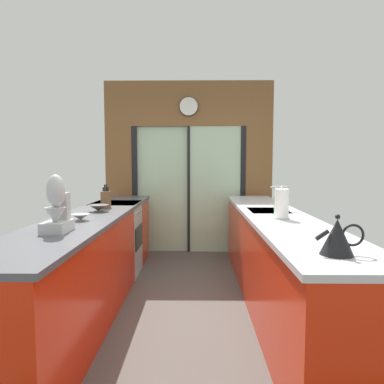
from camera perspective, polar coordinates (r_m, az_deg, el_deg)
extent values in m
cube|color=#4C4742|center=(4.00, -1.12, -16.23)|extent=(5.04, 7.60, 0.02)
cube|color=brown|center=(5.61, -0.55, 14.28)|extent=(2.64, 0.08, 0.70)
cube|color=#B2D1AD|center=(5.59, -4.84, 0.41)|extent=(0.80, 0.02, 2.00)
cube|color=#B2D1AD|center=(5.53, 3.81, 0.37)|extent=(0.80, 0.02, 2.00)
cube|color=black|center=(5.63, -9.32, 0.39)|extent=(0.08, 0.10, 2.00)
cube|color=black|center=(5.59, 8.31, 0.38)|extent=(0.08, 0.10, 2.00)
cube|color=black|center=(5.55, -0.54, 0.39)|extent=(0.04, 0.10, 2.00)
cube|color=brown|center=(5.68, -11.80, 0.39)|extent=(0.42, 0.08, 2.00)
cube|color=brown|center=(5.63, 10.83, 0.37)|extent=(0.42, 0.08, 2.00)
cylinder|color=white|center=(5.54, -0.56, 13.87)|extent=(0.28, 0.03, 0.28)
torus|color=black|center=(5.54, -0.56, 13.87)|extent=(0.30, 0.02, 0.30)
cube|color=red|center=(3.14, -19.04, -13.68)|extent=(0.58, 2.55, 0.88)
cube|color=red|center=(5.20, -10.79, -6.21)|extent=(0.58, 0.65, 0.88)
cube|color=#4C4C51|center=(3.62, -15.89, -3.71)|extent=(0.62, 3.80, 0.04)
cube|color=red|center=(3.65, 13.40, -10.96)|extent=(0.58, 3.80, 0.88)
cube|color=#BCBCC1|center=(3.56, 13.54, -3.80)|extent=(0.62, 3.80, 0.04)
cube|color=#B7BABC|center=(3.79, 12.41, -3.33)|extent=(0.40, 0.48, 0.05)
cylinder|color=#B7BABC|center=(3.82, 15.39, -1.01)|extent=(0.02, 0.02, 0.26)
cylinder|color=#B7BABC|center=(3.79, 14.11, 0.77)|extent=(0.18, 0.02, 0.02)
cube|color=#B7BABC|center=(4.60, -12.36, -7.66)|extent=(0.58, 0.60, 0.88)
cube|color=black|center=(4.54, -8.71, -7.27)|extent=(0.01, 0.48, 0.28)
cube|color=black|center=(4.53, -12.46, -1.91)|extent=(0.58, 0.60, 0.03)
cylinder|color=#B7BABC|center=(4.31, -9.09, -3.60)|extent=(0.02, 0.04, 0.04)
cylinder|color=#B7BABC|center=(4.48, -8.69, -3.27)|extent=(0.02, 0.04, 0.04)
cylinder|color=#B7BABC|center=(4.66, -8.33, -2.96)|extent=(0.02, 0.04, 0.04)
cylinder|color=gray|center=(3.19, -17.84, -4.43)|extent=(0.07, 0.07, 0.01)
cone|color=gray|center=(3.19, -17.85, -3.92)|extent=(0.16, 0.16, 0.05)
cylinder|color=#514C47|center=(3.72, -15.07, -3.08)|extent=(0.09, 0.09, 0.01)
cone|color=#514C47|center=(3.72, -15.09, -2.53)|extent=(0.21, 0.21, 0.06)
cube|color=brown|center=(3.99, -13.96, -1.23)|extent=(0.08, 0.14, 0.19)
cylinder|color=black|center=(3.99, -14.37, 0.36)|extent=(0.02, 0.02, 0.05)
cylinder|color=black|center=(3.99, -14.12, 0.59)|extent=(0.02, 0.02, 0.08)
cylinder|color=black|center=(3.98, -13.87, 0.60)|extent=(0.02, 0.02, 0.09)
cylinder|color=black|center=(3.98, -13.62, 0.38)|extent=(0.02, 0.02, 0.06)
cube|color=#B7BABC|center=(2.72, -21.22, -5.31)|extent=(0.17, 0.26, 0.08)
cube|color=#B7BABC|center=(2.79, -20.54, -2.14)|extent=(0.10, 0.08, 0.20)
ellipsoid|color=#B7BABC|center=(2.68, -21.46, 0.13)|extent=(0.13, 0.12, 0.24)
cone|color=#B7BABC|center=(2.68, -21.51, -3.74)|extent=(0.15, 0.15, 0.13)
cone|color=black|center=(2.07, 22.70, -6.82)|extent=(0.18, 0.18, 0.20)
sphere|color=black|center=(2.05, 22.80, -3.77)|extent=(0.03, 0.03, 0.03)
cylinder|color=black|center=(2.03, 20.57, -6.64)|extent=(0.08, 0.02, 0.07)
torus|color=black|center=(2.10, 24.90, -6.45)|extent=(0.12, 0.01, 0.12)
cylinder|color=#339E56|center=(3.38, 13.86, -2.35)|extent=(0.07, 0.07, 0.18)
cylinder|color=#339E56|center=(3.37, 13.90, -0.47)|extent=(0.03, 0.03, 0.04)
cylinder|color=black|center=(3.37, 13.91, -0.04)|extent=(0.04, 0.04, 0.01)
cylinder|color=#B7BABC|center=(3.24, 14.46, -4.18)|extent=(0.14, 0.14, 0.01)
cylinder|color=white|center=(3.22, 14.51, -1.79)|extent=(0.12, 0.12, 0.26)
sphere|color=#B7BABC|center=(3.21, 14.56, 0.77)|extent=(0.03, 0.03, 0.03)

